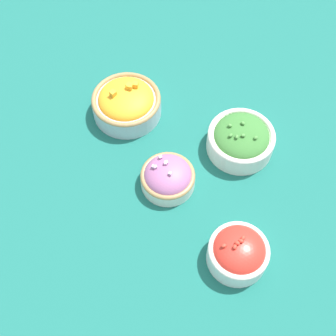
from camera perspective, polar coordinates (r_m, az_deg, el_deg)
The scene contains 5 objects.
ground_plane at distance 1.04m, azimuth 0.00°, elevation -0.84°, with size 3.00×3.00×0.00m, color #196056.
bowl_broccoli at distance 1.07m, azimuth 8.88°, elevation 3.54°, with size 0.15×0.15×0.08m.
bowl_red_onion at distance 1.01m, azimuth -0.03°, elevation -1.11°, with size 0.12×0.12×0.07m.
bowl_squash at distance 1.12m, azimuth -5.08°, elevation 7.95°, with size 0.16×0.16×0.09m.
bowl_cherry_tomatoes at distance 0.94m, azimuth 8.56°, elevation -10.12°, with size 0.12×0.12×0.08m.
Camera 1 is at (0.26, -0.45, 0.90)m, focal length 50.00 mm.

